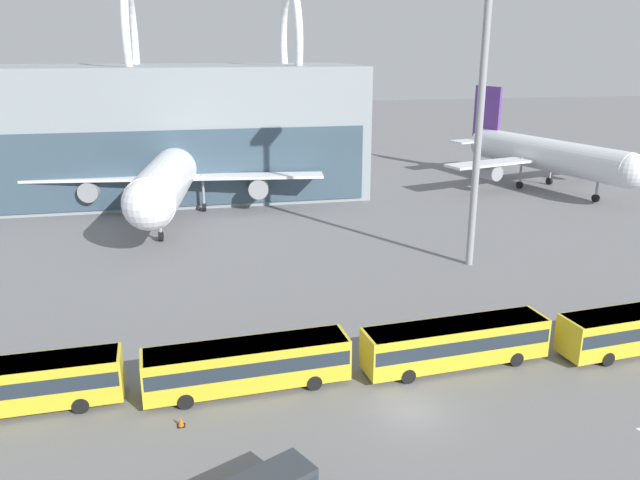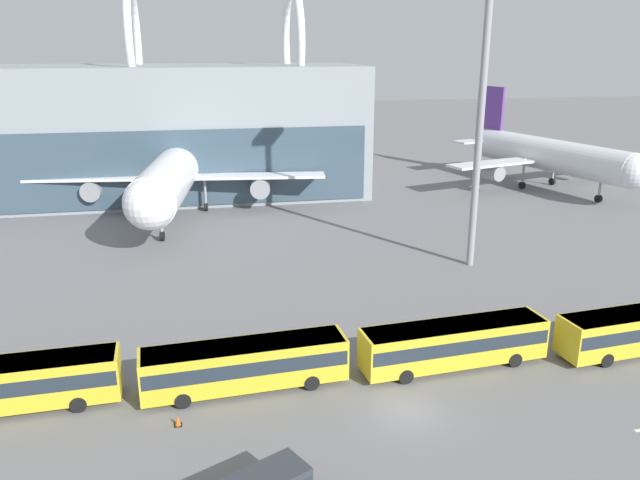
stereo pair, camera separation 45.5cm
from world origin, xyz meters
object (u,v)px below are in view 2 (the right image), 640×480
shuttle_bus_1 (245,363)px  floodlight_mast (483,79)px  airliner_parked_remote (544,154)px  traffic_cone_1 (178,421)px  shuttle_bus_2 (454,342)px  shuttle_bus_0 (6,383)px  airliner_at_gate_far (175,171)px

shuttle_bus_1 → floodlight_mast: 35.02m
airliner_parked_remote → traffic_cone_1: (-54.23, -54.13, -5.01)m
shuttle_bus_2 → airliner_parked_remote: bearing=49.8°
shuttle_bus_0 → floodlight_mast: (38.25, 19.20, 16.27)m
airliner_parked_remote → shuttle_bus_0: bearing=-67.0°
airliner_parked_remote → shuttle_bus_2: size_ratio=2.60×
shuttle_bus_0 → shuttle_bus_2: bearing=-3.1°
floodlight_mast → traffic_cone_1: size_ratio=50.22×
shuttle_bus_0 → floodlight_mast: floodlight_mast is taller
airliner_parked_remote → traffic_cone_1: bearing=-60.3°
shuttle_bus_1 → floodlight_mast: bearing=35.0°
airliner_at_gate_far → shuttle_bus_1: size_ratio=3.00×
shuttle_bus_1 → shuttle_bus_2: same height
shuttle_bus_1 → shuttle_bus_2: size_ratio=1.00×
traffic_cone_1 → shuttle_bus_0: bearing=159.9°
shuttle_bus_1 → airliner_at_gate_far: bearing=92.4°
shuttle_bus_1 → traffic_cone_1: 5.58m
floodlight_mast → traffic_cone_1: bearing=-141.1°
shuttle_bus_2 → traffic_cone_1: 18.76m
floodlight_mast → shuttle_bus_2: bearing=-117.2°
shuttle_bus_1 → shuttle_bus_0: bearing=174.7°
airliner_parked_remote → shuttle_bus_2: bearing=-50.5°
shuttle_bus_1 → shuttle_bus_2: bearing=-3.2°
airliner_parked_remote → shuttle_bus_0: 81.73m
shuttle_bus_1 → traffic_cone_1: shuttle_bus_1 is taller
airliner_at_gate_far → traffic_cone_1: (0.91, -49.18, -5.34)m
airliner_parked_remote → shuttle_bus_2: 62.14m
airliner_parked_remote → traffic_cone_1: size_ratio=58.55×
airliner_at_gate_far → shuttle_bus_1: 46.31m
airliner_parked_remote → shuttle_bus_1: airliner_parked_remote is taller
airliner_at_gate_far → airliner_parked_remote: airliner_at_gate_far is taller
shuttle_bus_0 → airliner_at_gate_far: bearing=75.9°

